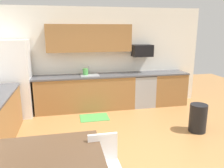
% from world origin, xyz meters
% --- Properties ---
extents(ground_plane, '(12.00, 12.00, 0.00)m').
position_xyz_m(ground_plane, '(0.00, 0.00, 0.00)').
color(ground_plane, '#B77F47').
extents(wall_back, '(5.80, 0.10, 2.70)m').
position_xyz_m(wall_back, '(0.00, 2.65, 1.35)').
color(wall_back, white).
rests_on(wall_back, ground).
extents(cabinet_run_back, '(2.60, 0.60, 0.90)m').
position_xyz_m(cabinet_run_back, '(-0.45, 2.30, 0.45)').
color(cabinet_run_back, olive).
rests_on(cabinet_run_back, ground).
extents(cabinet_run_back_right, '(0.95, 0.60, 0.90)m').
position_xyz_m(cabinet_run_back_right, '(1.92, 2.30, 0.45)').
color(cabinet_run_back_right, olive).
rests_on(cabinet_run_back_right, ground).
extents(countertop_back, '(4.80, 0.64, 0.04)m').
position_xyz_m(countertop_back, '(0.00, 2.30, 0.92)').
color(countertop_back, '#4C4C51').
rests_on(countertop_back, cabinet_run_back).
extents(upper_cabinets_back, '(2.20, 0.34, 0.70)m').
position_xyz_m(upper_cabinets_back, '(-0.30, 2.43, 1.90)').
color(upper_cabinets_back, olive).
extents(refrigerator, '(0.76, 0.70, 1.89)m').
position_xyz_m(refrigerator, '(-2.18, 2.22, 0.95)').
color(refrigerator, white).
rests_on(refrigerator, ground).
extents(oven_range, '(0.60, 0.60, 0.91)m').
position_xyz_m(oven_range, '(1.15, 2.30, 0.46)').
color(oven_range, '#999BA0').
rests_on(oven_range, ground).
extents(microwave, '(0.54, 0.36, 0.32)m').
position_xyz_m(microwave, '(1.15, 2.40, 1.55)').
color(microwave, black).
extents(sink_basin, '(0.48, 0.40, 0.14)m').
position_xyz_m(sink_basin, '(-0.33, 2.30, 0.88)').
color(sink_basin, '#A5A8AD').
rests_on(sink_basin, countertop_back).
extents(sink_faucet, '(0.02, 0.02, 0.24)m').
position_xyz_m(sink_faucet, '(-0.33, 2.48, 1.04)').
color(sink_faucet, '#B2B5BA').
rests_on(sink_faucet, countertop_back).
extents(dining_table, '(1.40, 0.90, 0.76)m').
position_xyz_m(dining_table, '(-1.28, -1.10, 0.70)').
color(dining_table, brown).
rests_on(dining_table, ground).
extents(chair_near_table, '(0.40, 0.40, 0.85)m').
position_xyz_m(chair_near_table, '(-0.53, -1.06, 0.50)').
color(chair_near_table, white).
rests_on(chair_near_table, ground).
extents(trash_bin, '(0.36, 0.36, 0.60)m').
position_xyz_m(trash_bin, '(1.75, 0.45, 0.30)').
color(trash_bin, black).
rests_on(trash_bin, ground).
extents(floor_mat, '(0.70, 0.50, 0.01)m').
position_xyz_m(floor_mat, '(-0.31, 1.65, 0.01)').
color(floor_mat, '#4CA54C').
rests_on(floor_mat, ground).
extents(kettle, '(0.14, 0.14, 0.20)m').
position_xyz_m(kettle, '(-0.43, 2.35, 1.02)').
color(kettle, '#4CA54C').
rests_on(kettle, countertop_back).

